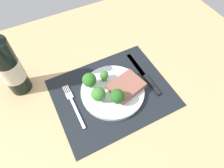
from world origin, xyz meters
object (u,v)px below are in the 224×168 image
(knife, at_px, (145,76))
(wine_bottle, at_px, (9,67))
(fork, at_px, (74,105))
(plate, at_px, (113,91))
(steak, at_px, (126,86))

(knife, height_order, wine_bottle, wine_bottle)
(fork, xyz_separation_m, knife, (0.30, -0.01, 0.00))
(plate, xyz_separation_m, fork, (-0.15, 0.01, -0.01))
(steak, xyz_separation_m, fork, (-0.20, 0.03, -0.02))
(knife, bearing_deg, steak, -168.69)
(plate, xyz_separation_m, wine_bottle, (-0.29, 0.18, 0.11))
(fork, bearing_deg, plate, -6.11)
(plate, height_order, steak, steak)
(fork, bearing_deg, knife, -2.36)
(wine_bottle, bearing_deg, fork, -48.52)
(plate, xyz_separation_m, steak, (0.05, -0.01, 0.02))
(plate, bearing_deg, knife, 2.06)
(steak, relative_size, wine_bottle, 0.35)
(steak, distance_m, knife, 0.10)
(wine_bottle, bearing_deg, plate, -31.41)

